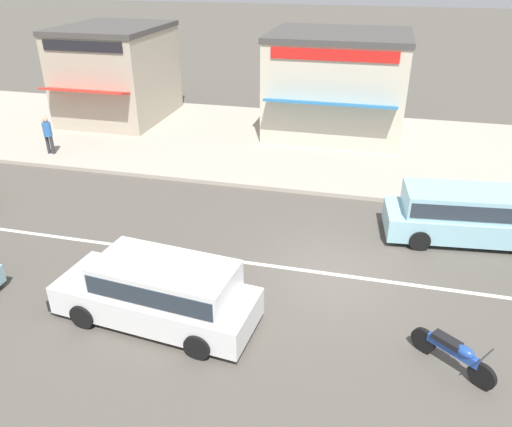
{
  "coord_description": "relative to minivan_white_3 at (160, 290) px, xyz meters",
  "views": [
    {
      "loc": [
        0.67,
        -11.22,
        7.59
      ],
      "look_at": [
        -2.44,
        1.43,
        0.8
      ],
      "focal_mm": 35.0,
      "sensor_mm": 36.0,
      "label": 1
    }
  ],
  "objects": [
    {
      "name": "ground_plane",
      "position": [
        3.63,
        2.81,
        -0.84
      ],
      "size": [
        160.0,
        160.0,
        0.0
      ],
      "primitive_type": "plane",
      "color": "#544F47"
    },
    {
      "name": "lane_centre_stripe",
      "position": [
        3.63,
        2.81,
        -0.84
      ],
      "size": [
        50.4,
        0.14,
        0.01
      ],
      "primitive_type": "cube",
      "color": "silver",
      "rests_on": "ground"
    },
    {
      "name": "kerb_strip",
      "position": [
        3.63,
        12.59,
        -0.77
      ],
      "size": [
        68.0,
        10.0,
        0.15
      ],
      "primitive_type": "cube",
      "color": "#ADA393",
      "rests_on": "ground"
    },
    {
      "name": "minivan_white_3",
      "position": [
        0.0,
        0.0,
        0.0
      ],
      "size": [
        4.92,
        2.2,
        1.56
      ],
      "color": "white",
      "rests_on": "ground"
    },
    {
      "name": "minivan_pale_blue_5",
      "position": [
        7.19,
        5.65,
        0.0
      ],
      "size": [
        5.06,
        2.22,
        1.56
      ],
      "color": "#93C6D6",
      "rests_on": "ground"
    },
    {
      "name": "motorcycle_2",
      "position": [
        6.37,
        -0.02,
        -0.42
      ],
      "size": [
        1.57,
        1.21,
        0.8
      ],
      "color": "black",
      "rests_on": "ground"
    },
    {
      "name": "pedestrian_far_end",
      "position": [
        -8.76,
        8.73,
        0.2
      ],
      "size": [
        0.34,
        0.34,
        1.55
      ],
      "color": "#333338",
      "rests_on": "kerb_strip"
    },
    {
      "name": "shopfront_corner_warung",
      "position": [
        -8.37,
        14.33,
        1.53
      ],
      "size": [
        4.58,
        6.31,
        4.45
      ],
      "color": "#B2A893",
      "rests_on": "kerb_strip"
    },
    {
      "name": "shopfront_mid_block",
      "position": [
        2.43,
        14.68,
        1.53
      ],
      "size": [
        6.11,
        6.06,
        4.44
      ],
      "color": "beige",
      "rests_on": "kerb_strip"
    }
  ]
}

